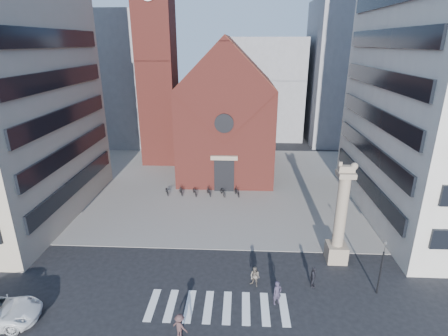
{
  "coord_description": "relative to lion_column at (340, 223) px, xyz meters",
  "views": [
    {
      "loc": [
        1.96,
        -22.28,
        17.19
      ],
      "look_at": [
        0.43,
        8.0,
        6.22
      ],
      "focal_mm": 28.0,
      "sensor_mm": 36.0,
      "label": 1
    }
  ],
  "objects": [
    {
      "name": "bg_block_right",
      "position": [
        11.99,
        39.0,
        8.54
      ],
      "size": [
        16.0,
        14.0,
        24.0
      ],
      "primitive_type": "cube",
      "color": "gray",
      "rests_on": "ground"
    },
    {
      "name": "campanile",
      "position": [
        -20.01,
        25.0,
        12.28
      ],
      "size": [
        5.5,
        5.5,
        31.2
      ],
      "color": "maroon",
      "rests_on": "ground"
    },
    {
      "name": "ground",
      "position": [
        -10.01,
        -3.0,
        -3.46
      ],
      "size": [
        120.0,
        120.0,
        0.0
      ],
      "primitive_type": "plane",
      "color": "black",
      "rests_on": "ground"
    },
    {
      "name": "pedestrian_0",
      "position": [
        -5.37,
        -5.44,
        -2.56
      ],
      "size": [
        0.78,
        0.68,
        1.79
      ],
      "primitive_type": "imported",
      "rotation": [
        0.0,
        0.0,
        0.48
      ],
      "color": "#332C3D",
      "rests_on": "ground"
    },
    {
      "name": "scooter_2",
      "position": [
        -13.43,
        12.48,
        -2.95
      ],
      "size": [
        1.2,
        1.85,
        0.92
      ],
      "primitive_type": "imported",
      "rotation": [
        0.0,
        0.0,
        0.37
      ],
      "color": "black",
      "rests_on": "piazza"
    },
    {
      "name": "bg_block_left",
      "position": [
        -30.01,
        37.0,
        7.54
      ],
      "size": [
        16.0,
        14.0,
        22.0
      ],
      "primitive_type": "cube",
      "color": "gray",
      "rests_on": "ground"
    },
    {
      "name": "scooter_1",
      "position": [
        -15.09,
        12.48,
        -2.9
      ],
      "size": [
        1.06,
        1.75,
        1.02
      ],
      "primitive_type": "imported",
      "rotation": [
        0.0,
        0.0,
        0.37
      ],
      "color": "black",
      "rests_on": "piazza"
    },
    {
      "name": "pedestrian_3",
      "position": [
        -11.6,
        -8.66,
        -2.63
      ],
      "size": [
        1.23,
        1.04,
        1.65
      ],
      "primitive_type": "imported",
      "rotation": [
        0.0,
        0.0,
        2.66
      ],
      "color": "#422D2C",
      "rests_on": "ground"
    },
    {
      "name": "lion_column",
      "position": [
        0.0,
        0.0,
        0.0
      ],
      "size": [
        1.63,
        1.6,
        8.68
      ],
      "color": "gray",
      "rests_on": "ground"
    },
    {
      "name": "pedestrian_2",
      "position": [
        -2.57,
        -3.52,
        -2.6
      ],
      "size": [
        0.59,
        1.06,
        1.71
      ],
      "primitive_type": "imported",
      "rotation": [
        0.0,
        0.0,
        1.39
      ],
      "color": "#222128",
      "rests_on": "ground"
    },
    {
      "name": "bg_block_mid",
      "position": [
        -4.01,
        42.0,
        5.54
      ],
      "size": [
        14.0,
        12.0,
        18.0
      ],
      "primitive_type": "cube",
      "color": "gray",
      "rests_on": "ground"
    },
    {
      "name": "traffic_light",
      "position": [
        1.99,
        -4.0,
        -1.17
      ],
      "size": [
        0.13,
        0.16,
        4.3
      ],
      "color": "black",
      "rests_on": "ground"
    },
    {
      "name": "church",
      "position": [
        -10.01,
        22.04,
        4.53
      ],
      "size": [
        12.0,
        16.65,
        18.0
      ],
      "color": "maroon",
      "rests_on": "ground"
    },
    {
      "name": "scooter_4",
      "position": [
        -10.09,
        12.48,
        -2.95
      ],
      "size": [
        1.2,
        1.85,
        0.92
      ],
      "primitive_type": "imported",
      "rotation": [
        0.0,
        0.0,
        0.37
      ],
      "color": "black",
      "rests_on": "piazza"
    },
    {
      "name": "zebra_crossing",
      "position": [
        -9.46,
        -6.0,
        -3.45
      ],
      "size": [
        10.2,
        3.2,
        0.01
      ],
      "primitive_type": null,
      "color": "white",
      "rests_on": "ground"
    },
    {
      "name": "scooter_0",
      "position": [
        -16.76,
        12.48,
        -2.95
      ],
      "size": [
        1.2,
        1.85,
        0.92
      ],
      "primitive_type": "imported",
      "rotation": [
        0.0,
        0.0,
        0.37
      ],
      "color": "black",
      "rests_on": "piazza"
    },
    {
      "name": "scooter_5",
      "position": [
        -8.43,
        12.48,
        -2.9
      ],
      "size": [
        1.06,
        1.75,
        1.02
      ],
      "primitive_type": "imported",
      "rotation": [
        0.0,
        0.0,
        0.37
      ],
      "color": "black",
      "rests_on": "piazza"
    },
    {
      "name": "pedestrian_1",
      "position": [
        -6.85,
        -3.63,
        -2.65
      ],
      "size": [
        1.0,
        0.94,
        1.62
      ],
      "primitive_type": "imported",
      "rotation": [
        0.0,
        0.0,
        -0.57
      ],
      "color": "#645A50",
      "rests_on": "ground"
    },
    {
      "name": "piazza",
      "position": [
        -10.01,
        16.0,
        -3.43
      ],
      "size": [
        46.0,
        30.0,
        0.05
      ],
      "primitive_type": "cube",
      "color": "gray",
      "rests_on": "ground"
    },
    {
      "name": "scooter_3",
      "position": [
        -11.76,
        12.48,
        -2.9
      ],
      "size": [
        1.06,
        1.75,
        1.02
      ],
      "primitive_type": "imported",
      "rotation": [
        0.0,
        0.0,
        0.37
      ],
      "color": "black",
      "rests_on": "piazza"
    }
  ]
}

